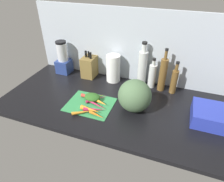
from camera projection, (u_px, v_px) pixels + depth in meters
The scene contains 22 objects.
ground_plane at pixel (115, 103), 147.73cm from camera, with size 170.00×80.00×3.00cm, color black.
wall_back at pixel (130, 46), 160.41cm from camera, with size 170.00×3.00×60.00cm, color #ADB7C1.
cutting_board at pixel (90, 104), 143.66cm from camera, with size 33.51×27.30×0.80cm, color #338C4C.
carrot_0 at pixel (82, 112), 133.37cm from camera, with size 2.51×2.51×13.97cm, color orange.
carrot_1 at pixel (97, 105), 140.49cm from camera, with size 2.04×2.04×16.79cm, color #B2264C.
carrot_2 at pixel (97, 99), 146.71cm from camera, with size 2.21×2.21×17.78cm, color #B2264C.
carrot_3 at pixel (91, 98), 147.45cm from camera, with size 2.77×2.77×16.23cm, color red.
carrot_4 at pixel (97, 96), 149.17cm from camera, with size 2.32×2.32×10.62cm, color orange.
carrot_5 at pixel (97, 115), 131.34cm from camera, with size 2.20×2.20×11.91cm, color orange.
carrot_6 at pixel (90, 109), 135.17cm from camera, with size 3.34×3.34×14.29cm, color orange.
carrot_7 at pixel (94, 109), 135.55cm from camera, with size 2.95×2.95×14.15cm, color #B2264C.
carrot_8 at pixel (100, 102), 142.71cm from camera, with size 3.34×3.34×13.27cm, color orange.
carrot_greens_pile at pixel (92, 97), 145.90cm from camera, with size 12.11×9.31×5.12cm, color #2D6023.
winter_squash at pixel (135, 96), 132.98cm from camera, with size 23.06×21.82×23.29cm, color #4C6B47.
knife_block at pixel (89, 66), 175.16cm from camera, with size 11.28×15.07×23.86cm.
blender_appliance at pixel (63, 59), 179.19cm from camera, with size 12.26×12.26×30.24cm.
paper_towel_roll at pixel (113, 68), 166.70cm from camera, with size 11.84×11.84×23.76cm, color white.
bottle_0 at pixel (142, 67), 159.16cm from camera, with size 7.37×7.37×37.46cm.
bottle_1 at pixel (152, 75), 158.90cm from camera, with size 5.93×5.93×25.73cm.
bottle_2 at pixel (163, 74), 153.11cm from camera, with size 5.90×5.90×35.42cm.
bottle_3 at pixel (174, 81), 151.55cm from camera, with size 5.11×5.11×26.90cm.
dish_rack at pixel (213, 116), 125.84cm from camera, with size 25.83×22.88×9.74cm, color #2838AD.
Camera 1 is at (38.52, -111.42, 88.03)cm, focal length 31.27 mm.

